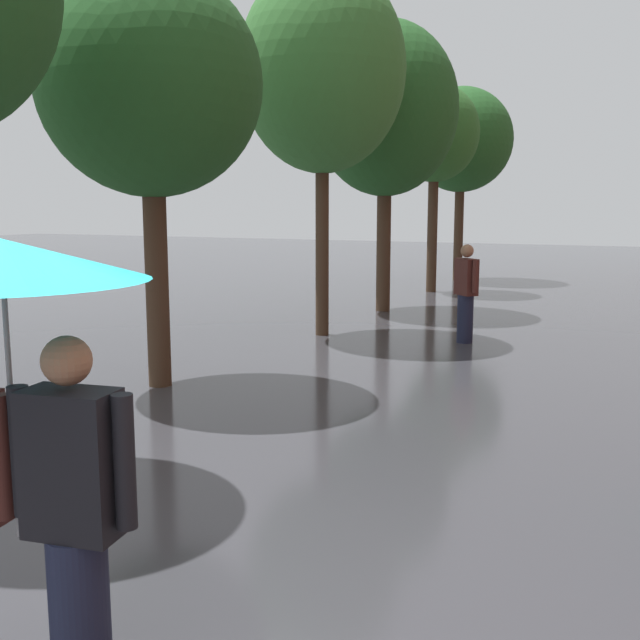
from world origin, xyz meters
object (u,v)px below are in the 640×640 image
object	(u,v)px
street_tree_2	(322,70)
couple_under_umbrella	(9,392)
pedestrian_walking_midground	(466,293)
street_tree_3	(385,110)
street_tree_4	(435,134)
street_tree_1	(150,85)
street_tree_5	(461,141)

from	to	relation	value
street_tree_2	couple_under_umbrella	xyz separation A→B (m)	(2.71, -9.36, -2.95)
street_tree_2	pedestrian_walking_midground	distance (m)	4.35
street_tree_3	street_tree_4	world-z (taller)	street_tree_3
street_tree_3	pedestrian_walking_midground	size ratio (longest dim) A/B	3.69
street_tree_3	street_tree_2	bearing A→B (deg)	-89.61
street_tree_3	pedestrian_walking_midground	bearing A→B (deg)	-49.99
street_tree_1	pedestrian_walking_midground	size ratio (longest dim) A/B	3.11
street_tree_4	street_tree_5	size ratio (longest dim) A/B	0.94
street_tree_1	pedestrian_walking_midground	bearing A→B (deg)	57.86
street_tree_4	pedestrian_walking_midground	xyz separation A→B (m)	(2.47, -6.68, -3.14)
street_tree_2	pedestrian_walking_midground	size ratio (longest dim) A/B	3.82
street_tree_1	street_tree_3	bearing A→B (deg)	87.35
street_tree_4	pedestrian_walking_midground	bearing A→B (deg)	-69.72
street_tree_4	street_tree_5	bearing A→B (deg)	91.82
street_tree_1	street_tree_5	world-z (taller)	street_tree_5
street_tree_2	couple_under_umbrella	size ratio (longest dim) A/B	2.89
street_tree_5	couple_under_umbrella	size ratio (longest dim) A/B	2.63
street_tree_4	couple_under_umbrella	bearing A→B (deg)	-80.41
street_tree_3	street_tree_5	bearing A→B (deg)	91.01
street_tree_4	pedestrian_walking_midground	size ratio (longest dim) A/B	3.25
street_tree_2	couple_under_umbrella	bearing A→B (deg)	-73.82
street_tree_2	street_tree_3	xyz separation A→B (m)	(-0.02, 3.20, -0.28)
street_tree_2	street_tree_4	size ratio (longest dim) A/B	1.17
street_tree_4	couple_under_umbrella	distance (m)	16.74
street_tree_1	couple_under_umbrella	world-z (taller)	street_tree_1
street_tree_2	street_tree_4	distance (m)	6.98
street_tree_4	street_tree_5	world-z (taller)	street_tree_5
pedestrian_walking_midground	couple_under_umbrella	bearing A→B (deg)	-88.29
street_tree_3	couple_under_umbrella	bearing A→B (deg)	-77.71
street_tree_3	street_tree_5	size ratio (longest dim) A/B	1.06
street_tree_2	street_tree_3	world-z (taller)	street_tree_2
street_tree_3	street_tree_4	bearing A→B (deg)	90.32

